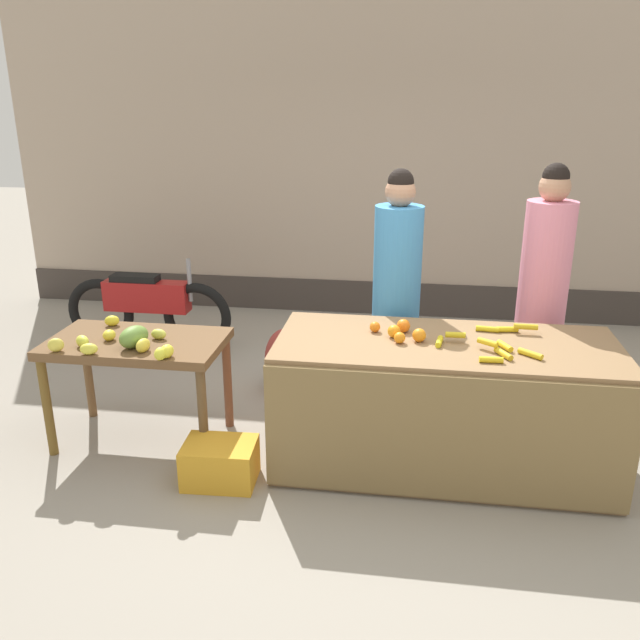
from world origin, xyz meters
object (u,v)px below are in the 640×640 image
object	(u,v)px
parked_motorcycle	(148,307)
produce_crate	(220,463)
vendor_woman_blue_shirt	(396,296)
produce_sack	(286,361)
vendor_woman_pink_shirt	(542,296)

from	to	relation	value
parked_motorcycle	produce_crate	bearing A→B (deg)	-58.01
vendor_woman_blue_shirt	produce_crate	bearing A→B (deg)	-132.06
parked_motorcycle	produce_crate	size ratio (longest dim) A/B	3.64
vendor_woman_blue_shirt	produce_sack	distance (m)	1.09
vendor_woman_pink_shirt	parked_motorcycle	world-z (taller)	vendor_woman_pink_shirt
parked_motorcycle	produce_crate	xyz separation A→B (m)	(1.33, -2.12, -0.27)
vendor_woman_blue_shirt	parked_motorcycle	distance (m)	2.59
produce_sack	vendor_woman_pink_shirt	bearing A→B (deg)	-3.57
vendor_woman_blue_shirt	vendor_woman_pink_shirt	xyz separation A→B (m)	(1.02, 0.09, 0.02)
vendor_woman_pink_shirt	produce_crate	distance (m)	2.49
produce_crate	produce_sack	distance (m)	1.34
parked_motorcycle	produce_sack	distance (m)	1.69
produce_sack	vendor_woman_blue_shirt	bearing A→B (deg)	-13.33
vendor_woman_blue_shirt	vendor_woman_pink_shirt	size ratio (longest dim) A/B	0.98
vendor_woman_blue_shirt	produce_crate	xyz separation A→B (m)	(-1.01, -1.12, -0.78)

